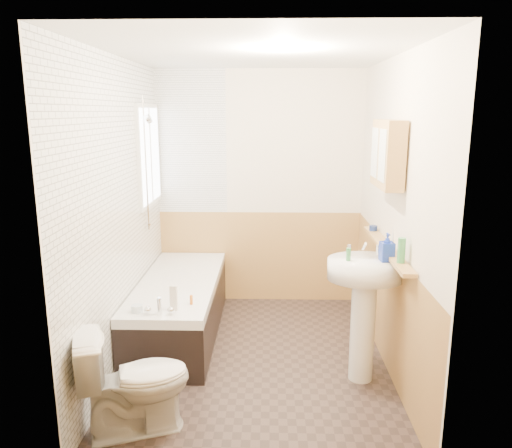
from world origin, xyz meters
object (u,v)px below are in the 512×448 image
object	(u,v)px
toilet	(134,381)
sink	(364,295)
bathtub	(179,306)
medicine_cabinet	(387,154)
pine_shelf	(386,248)

from	to	relation	value
toilet	sink	world-z (taller)	sink
bathtub	sink	xyz separation A→B (m)	(1.57, -0.76, 0.42)
bathtub	toilet	distance (m)	1.46
sink	medicine_cabinet	xyz separation A→B (m)	(0.17, 0.25, 1.05)
toilet	sink	distance (m)	1.78
pine_shelf	medicine_cabinet	world-z (taller)	medicine_cabinet
bathtub	toilet	bearing A→B (deg)	-91.17
pine_shelf	sink	bearing A→B (deg)	-132.00
sink	pine_shelf	distance (m)	0.43
sink	pine_shelf	bearing A→B (deg)	58.84
toilet	pine_shelf	bearing A→B (deg)	-82.68
toilet	medicine_cabinet	xyz separation A→B (m)	(1.77, 0.95, 1.40)
medicine_cabinet	pine_shelf	bearing A→B (deg)	-39.67
toilet	bathtub	bearing A→B (deg)	-21.02
toilet	sink	bearing A→B (deg)	-86.17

